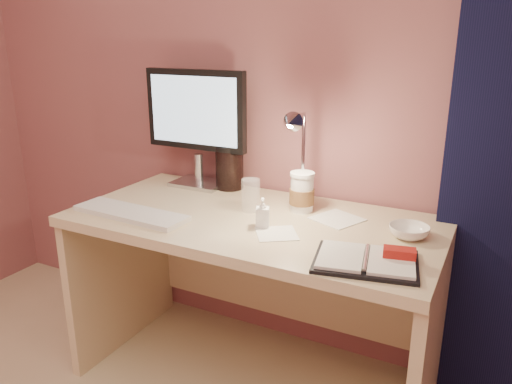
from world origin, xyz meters
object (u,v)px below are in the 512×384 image
at_px(bowl, 409,232).
at_px(lotion_bottle, 263,212).
at_px(desk, 262,264).
at_px(keyboard, 131,213).
at_px(clear_cup, 251,195).
at_px(dark_jar, 230,169).
at_px(coffee_cup, 302,193).
at_px(planner, 369,260).
at_px(desk_lamp, 291,150).
at_px(monitor, 197,118).

bearing_deg(bowl, lotion_bottle, -164.72).
height_order(desk, lotion_bottle, lotion_bottle).
height_order(desk, keyboard, keyboard).
distance_m(clear_cup, dark_jar, 0.32).
relative_size(coffee_cup, clear_cup, 1.23).
distance_m(desk, bowl, 0.62).
distance_m(desk, planner, 0.61).
relative_size(clear_cup, lotion_bottle, 1.20).
distance_m(coffee_cup, desk_lamp, 0.19).
bearing_deg(clear_cup, desk_lamp, 11.04).
relative_size(desk, monitor, 2.69).
xyz_separation_m(clear_cup, bowl, (0.61, 0.00, -0.04)).
relative_size(planner, dark_jar, 1.98).
bearing_deg(coffee_cup, clear_cup, -154.55).
height_order(keyboard, lotion_bottle, lotion_bottle).
relative_size(monitor, dark_jar, 2.96).
height_order(monitor, lotion_bottle, monitor).
bearing_deg(monitor, planner, -26.84).
relative_size(bowl, lotion_bottle, 1.28).
bearing_deg(desk_lamp, bowl, -8.25).
xyz_separation_m(keyboard, clear_cup, (0.38, 0.26, 0.05)).
relative_size(desk, bowl, 10.28).
xyz_separation_m(planner, clear_cup, (-0.54, 0.26, 0.05)).
xyz_separation_m(keyboard, bowl, (0.99, 0.26, 0.01)).
relative_size(monitor, keyboard, 1.10).
bearing_deg(planner, bowl, 63.82).
bearing_deg(lotion_bottle, keyboard, -165.38).
bearing_deg(clear_cup, monitor, 152.04).
bearing_deg(bowl, desk_lamp, 176.55).
distance_m(keyboard, lotion_bottle, 0.52).
height_order(coffee_cup, desk_lamp, desk_lamp).
bearing_deg(desk, keyboard, -147.45).
height_order(keyboard, bowl, bowl).
distance_m(coffee_cup, bowl, 0.44).
bearing_deg(lotion_bottle, desk_lamp, 77.09).
xyz_separation_m(dark_jar, desk_lamp, (0.38, -0.19, 0.16)).
relative_size(planner, lotion_bottle, 3.27).
height_order(keyboard, desk_lamp, desk_lamp).
bearing_deg(lotion_bottle, coffee_cup, 73.89).
height_order(coffee_cup, dark_jar, dark_jar).
distance_m(planner, desk_lamp, 0.54).
bearing_deg(desk_lamp, desk, -174.57).
height_order(dark_jar, desk_lamp, desk_lamp).
xyz_separation_m(planner, bowl, (0.07, 0.26, 0.01)).
bearing_deg(planner, desk, 139.85).
distance_m(desk, monitor, 0.70).
bearing_deg(desk, lotion_bottle, -62.50).
relative_size(monitor, planner, 1.50).
distance_m(monitor, clear_cup, 0.49).
relative_size(clear_cup, dark_jar, 0.72).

